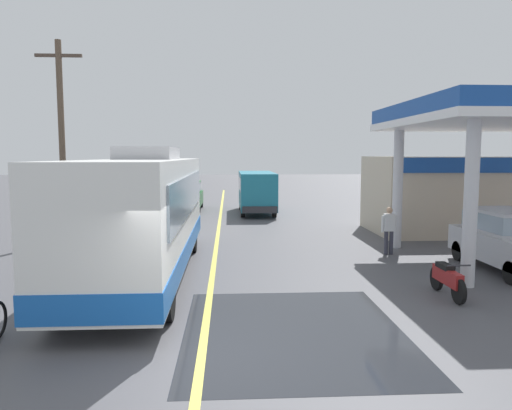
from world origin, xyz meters
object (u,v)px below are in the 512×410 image
at_px(coach_bus_main, 144,216).
at_px(pedestrian_near_pump, 389,228).
at_px(car_at_pump, 507,237).
at_px(minibus_opposing_lane, 257,189).
at_px(car_trailing_behind_bus, 188,194).
at_px(motorcycle_parked_forecourt, 447,279).

xyz_separation_m(coach_bus_main, pedestrian_near_pump, (7.98, 2.52, -0.79)).
height_order(coach_bus_main, car_at_pump, coach_bus_main).
relative_size(minibus_opposing_lane, car_trailing_behind_bus, 1.46).
distance_m(pedestrian_near_pump, car_trailing_behind_bus, 16.45).
bearing_deg(car_at_pump, coach_bus_main, -179.96).
height_order(coach_bus_main, car_trailing_behind_bus, coach_bus_main).
height_order(minibus_opposing_lane, pedestrian_near_pump, minibus_opposing_lane).
bearing_deg(coach_bus_main, car_trailing_behind_bus, 90.53).
bearing_deg(minibus_opposing_lane, car_at_pump, -65.94).
relative_size(coach_bus_main, car_trailing_behind_bus, 2.63).
xyz_separation_m(pedestrian_near_pump, car_trailing_behind_bus, (-8.14, 14.29, 0.08)).
relative_size(car_at_pump, minibus_opposing_lane, 0.69).
height_order(car_at_pump, minibus_opposing_lane, minibus_opposing_lane).
bearing_deg(car_at_pump, car_trailing_behind_bus, 122.90).
bearing_deg(car_at_pump, pedestrian_near_pump, 137.39).
height_order(minibus_opposing_lane, car_trailing_behind_bus, minibus_opposing_lane).
relative_size(coach_bus_main, minibus_opposing_lane, 1.80).
xyz_separation_m(car_at_pump, car_trailing_behind_bus, (-10.87, 16.81, 0.00)).
distance_m(car_at_pump, motorcycle_parked_forecourt, 3.95).
relative_size(car_at_pump, pedestrian_near_pump, 2.53).
relative_size(coach_bus_main, car_at_pump, 2.63).
distance_m(car_at_pump, pedestrian_near_pump, 3.72).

